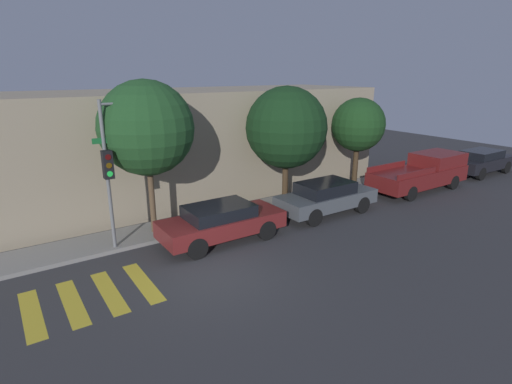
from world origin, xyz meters
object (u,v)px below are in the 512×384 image
(traffic_light_pole, at_px, (118,153))
(tree_midblock, at_px, (286,128))
(sedan_middle, at_px, (326,197))
(pickup_truck, at_px, (423,172))
(tree_far_end, at_px, (358,125))
(tree_near_corner, at_px, (146,128))
(sedan_near_corner, at_px, (221,221))
(sedan_far_end, at_px, (482,161))

(traffic_light_pole, xyz_separation_m, tree_midblock, (7.39, 0.65, 0.18))
(traffic_light_pole, relative_size, sedan_middle, 1.13)
(sedan_middle, relative_size, pickup_truck, 0.78)
(traffic_light_pole, bearing_deg, tree_far_end, 3.13)
(tree_near_corner, xyz_separation_m, tree_midblock, (6.17, -0.00, -0.45))
(tree_near_corner, bearing_deg, sedan_middle, -15.57)
(tree_midblock, bearing_deg, sedan_middle, -69.50)
(sedan_near_corner, bearing_deg, tree_far_end, 12.18)
(sedan_near_corner, distance_m, tree_far_end, 9.46)
(sedan_near_corner, bearing_deg, traffic_light_pole, 157.26)
(sedan_middle, distance_m, pickup_truck, 6.75)
(tree_near_corner, relative_size, tree_midblock, 1.06)
(pickup_truck, height_order, tree_far_end, tree_far_end)
(sedan_near_corner, xyz_separation_m, pickup_truck, (11.84, 0.00, 0.16))
(traffic_light_pole, xyz_separation_m, tree_far_end, (11.92, 0.65, -0.03))
(sedan_far_end, distance_m, tree_midblock, 13.68)
(sedan_near_corner, height_order, sedan_far_end, sedan_far_end)
(sedan_near_corner, distance_m, sedan_middle, 5.09)
(pickup_truck, distance_m, sedan_far_end, 5.80)
(sedan_far_end, bearing_deg, sedan_middle, 180.00)
(pickup_truck, xyz_separation_m, tree_far_end, (-2.94, 1.92, 2.41))
(pickup_truck, bearing_deg, sedan_far_end, -0.00)
(traffic_light_pole, bearing_deg, tree_near_corner, 28.12)
(sedan_middle, relative_size, tree_far_end, 0.96)
(sedan_far_end, relative_size, tree_midblock, 0.87)
(tree_midblock, bearing_deg, sedan_near_corner, -156.27)
(traffic_light_pole, xyz_separation_m, sedan_middle, (8.11, -1.27, -2.58))
(sedan_far_end, bearing_deg, pickup_truck, 180.00)
(sedan_near_corner, xyz_separation_m, tree_far_end, (8.90, 1.92, 2.58))
(sedan_far_end, xyz_separation_m, tree_midblock, (-13.26, 1.92, 2.76))
(tree_midblock, height_order, tree_far_end, tree_midblock)
(sedan_middle, distance_m, tree_far_end, 4.98)
(sedan_middle, distance_m, tree_near_corner, 7.84)
(traffic_light_pole, distance_m, tree_near_corner, 1.52)
(traffic_light_pole, relative_size, pickup_truck, 0.88)
(tree_near_corner, bearing_deg, sedan_far_end, -5.64)
(sedan_middle, distance_m, sedan_far_end, 12.54)
(tree_near_corner, distance_m, tree_midblock, 6.19)
(pickup_truck, bearing_deg, tree_midblock, 165.58)
(tree_midblock, relative_size, tree_far_end, 1.14)
(traffic_light_pole, height_order, sedan_near_corner, traffic_light_pole)
(sedan_near_corner, relative_size, pickup_truck, 0.78)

